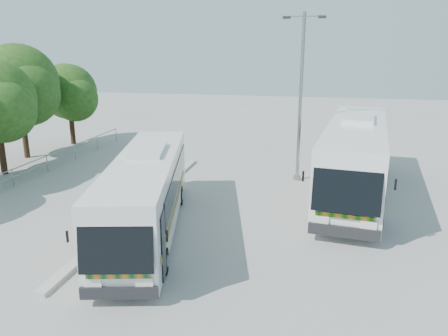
% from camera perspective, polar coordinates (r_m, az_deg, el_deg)
% --- Properties ---
extents(ground, '(100.00, 100.00, 0.00)m').
position_cam_1_polar(ground, '(18.14, -5.96, -7.47)').
color(ground, '#A2A29C').
rests_on(ground, ground).
extents(kerb_divider, '(0.40, 16.00, 0.15)m').
position_cam_1_polar(kerb_divider, '(20.63, -10.32, -4.54)').
color(kerb_divider, '#B2B2AD').
rests_on(kerb_divider, ground).
extents(railing, '(0.06, 22.00, 1.00)m').
position_cam_1_polar(railing, '(25.88, -24.59, -0.06)').
color(railing, gray).
rests_on(railing, ground).
extents(tree_far_d, '(5.62, 5.30, 7.33)m').
position_cam_1_polar(tree_far_d, '(31.00, -25.14, 9.92)').
color(tree_far_d, '#382314').
rests_on(tree_far_d, ground).
extents(tree_far_e, '(4.54, 4.28, 5.92)m').
position_cam_1_polar(tree_far_e, '(34.40, -19.51, 9.33)').
color(tree_far_e, '#382314').
rests_on(tree_far_e, ground).
extents(coach_main, '(4.63, 11.05, 3.01)m').
position_cam_1_polar(coach_main, '(17.20, -10.09, -3.06)').
color(coach_main, silver).
rests_on(coach_main, ground).
extents(coach_adjacent, '(3.99, 13.01, 3.55)m').
position_cam_1_polar(coach_adjacent, '(22.18, 16.73, 1.52)').
color(coach_adjacent, silver).
rests_on(coach_adjacent, ground).
extents(lamppost, '(2.15, 0.30, 8.78)m').
position_cam_1_polar(lamppost, '(23.49, 10.01, 9.87)').
color(lamppost, gray).
rests_on(lamppost, ground).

